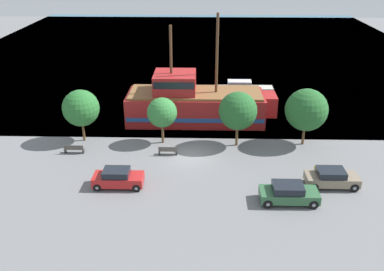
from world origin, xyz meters
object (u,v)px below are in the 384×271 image
pirate_ship (194,103)px  bench_promenade_east (74,149)px  parked_car_curb_rear (289,193)px  parked_car_curb_front (332,178)px  fire_hydrant (315,169)px  bench_promenade_west (168,150)px  parked_car_curb_mid (118,178)px  moored_boat_dockside (243,90)px

pirate_ship → bench_promenade_east: bearing=-142.9°
parked_car_curb_rear → bench_promenade_east: (-18.15, 7.61, -0.31)m
parked_car_curb_front → parked_car_curb_rear: size_ratio=0.95×
pirate_ship → fire_hydrant: pirate_ship is taller
bench_promenade_west → fire_hydrant: bearing=-14.1°
parked_car_curb_rear → bench_promenade_west: (-9.53, 7.50, -0.31)m
bench_promenade_west → parked_car_curb_mid: bearing=-122.0°
pirate_ship → parked_car_curb_mid: size_ratio=4.00×
fire_hydrant → bench_promenade_east: (-21.17, 3.26, 0.03)m
pirate_ship → parked_car_curb_front: pirate_ship is taller
pirate_ship → bench_promenade_west: (-2.22, -8.32, -1.56)m
moored_boat_dockside → bench_promenade_east: moored_boat_dockside is taller
bench_promenade_east → pirate_ship: bearing=37.1°
moored_boat_dockside → bench_promenade_west: bearing=-115.5°
fire_hydrant → bench_promenade_east: 21.42m
bench_promenade_east → bench_promenade_west: (8.62, -0.11, -0.00)m
parked_car_curb_front → fire_hydrant: bearing=111.6°
pirate_ship → bench_promenade_west: pirate_ship is taller
parked_car_curb_front → pirate_ship: bearing=129.6°
bench_promenade_east → bench_promenade_west: same height
pirate_ship → parked_car_curb_front: (11.10, -13.43, -1.26)m
parked_car_curb_rear → bench_promenade_west: size_ratio=2.51×
parked_car_curb_front → parked_car_curb_rear: 4.49m
fire_hydrant → pirate_ship: bearing=132.0°
moored_boat_dockside → parked_car_curb_rear: bearing=-86.8°
fire_hydrant → bench_promenade_east: bench_promenade_east is taller
bench_promenade_east → fire_hydrant: bearing=-8.8°
parked_car_curb_mid → fire_hydrant: 16.24m
pirate_ship → bench_promenade_west: size_ratio=9.21×
parked_car_curb_front → parked_car_curb_mid: bearing=-178.4°
parked_car_curb_front → fire_hydrant: 2.13m
parked_car_curb_mid → bench_promenade_west: parked_car_curb_mid is taller
pirate_ship → parked_car_curb_rear: pirate_ship is taller
bench_promenade_east → parked_car_curb_rear: bearing=-22.7°
pirate_ship → bench_promenade_east: 13.69m
moored_boat_dockside → parked_car_curb_front: (5.18, -22.18, 0.02)m
parked_car_curb_mid → bench_promenade_west: (3.50, 5.59, -0.30)m
parked_car_curb_front → parked_car_curb_mid: size_ratio=1.04×
moored_boat_dockside → parked_car_curb_front: moored_boat_dockside is taller
moored_boat_dockside → parked_car_curb_mid: bearing=-117.2°
pirate_ship → parked_car_curb_mid: (-5.72, -13.91, -1.26)m
parked_car_curb_mid → pirate_ship: bearing=67.6°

